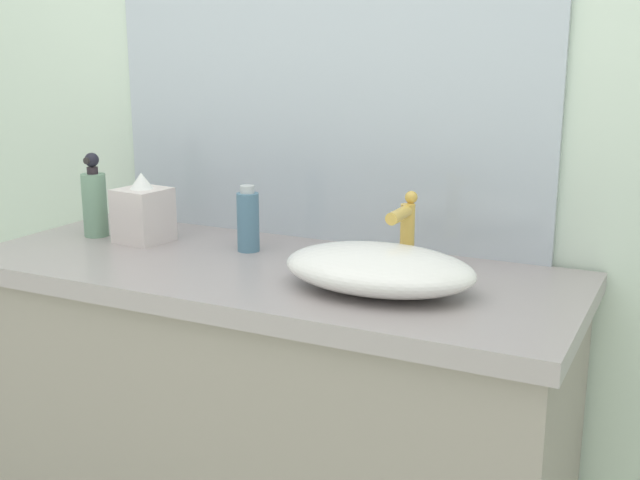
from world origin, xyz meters
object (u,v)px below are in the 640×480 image
lotion_bottle (248,221)px  soap_dispenser (94,201)px  tissue_box (143,212)px  sink_basin (379,269)px

lotion_bottle → soap_dispenser: bearing=-174.2°
soap_dispenser → tissue_box: size_ratio=1.23×
sink_basin → tissue_box: size_ratio=2.27×
sink_basin → soap_dispenser: (-0.83, 0.11, 0.05)m
sink_basin → soap_dispenser: size_ratio=1.84×
lotion_bottle → tissue_box: 0.29m
sink_basin → tissue_box: (-0.68, 0.11, 0.03)m
soap_dispenser → lotion_bottle: (0.43, 0.04, -0.02)m
soap_dispenser → lotion_bottle: size_ratio=1.36×
sink_basin → lotion_bottle: size_ratio=2.50×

